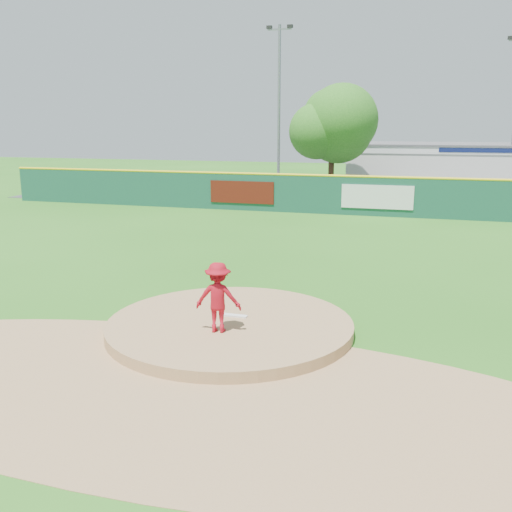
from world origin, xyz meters
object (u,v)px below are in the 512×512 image
(pool_building_grp, at_px, (459,167))
(light_pole_left, at_px, (279,103))
(deciduous_tree, at_px, (332,125))
(playground_slide, at_px, (112,183))
(van, at_px, (379,196))
(pitcher, at_px, (218,297))

(pool_building_grp, height_order, light_pole_left, light_pole_left)
(deciduous_tree, bearing_deg, playground_slide, -173.73)
(deciduous_tree, bearing_deg, van, -47.18)
(van, relative_size, pool_building_grp, 0.30)
(playground_slide, xyz_separation_m, deciduous_tree, (14.87, 1.63, 3.85))
(van, bearing_deg, pitcher, -162.88)
(van, bearing_deg, deciduous_tree, 63.56)
(playground_slide, bearing_deg, van, -6.31)
(pitcher, relative_size, pool_building_grp, 0.10)
(light_pole_left, bearing_deg, deciduous_tree, -26.57)
(pitcher, xyz_separation_m, pool_building_grp, (6.01, 32.69, 0.67))
(pitcher, height_order, pool_building_grp, pool_building_grp)
(pitcher, relative_size, light_pole_left, 0.14)
(playground_slide, bearing_deg, light_pole_left, 18.48)
(pitcher, xyz_separation_m, playground_slide, (-16.86, 24.06, -0.29))
(pool_building_grp, bearing_deg, playground_slide, -159.33)
(pitcher, height_order, playground_slide, pitcher)
(van, distance_m, playground_slide, 18.37)
(pool_building_grp, distance_m, light_pole_left, 13.72)
(pool_building_grp, bearing_deg, van, -113.44)
(pool_building_grp, height_order, deciduous_tree, deciduous_tree)
(light_pole_left, bearing_deg, pool_building_grp, 22.60)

